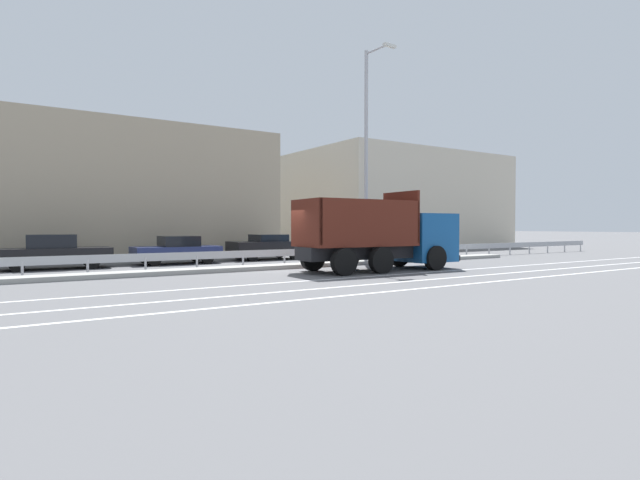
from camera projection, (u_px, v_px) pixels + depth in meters
name	position (u px, v px, depth m)	size (l,w,h in m)	color
ground_plane	(295.00, 272.00, 20.50)	(320.00, 320.00, 0.00)	#565659
lane_strip_0	(407.00, 274.00, 19.52)	(53.50, 0.16, 0.01)	silver
lane_strip_1	(446.00, 278.00, 17.82)	(53.50, 0.16, 0.01)	silver
lane_strip_2	(483.00, 283.00, 16.46)	(53.50, 0.16, 0.01)	silver
median_island	(276.00, 267.00, 21.84)	(29.42, 1.10, 0.18)	gray
median_guardrail	(264.00, 255.00, 22.79)	(53.50, 0.09, 0.78)	#9EA0A5
dump_truck	(394.00, 240.00, 21.46)	(7.32, 2.95, 3.36)	#144C8C
median_road_sign	(415.00, 240.00, 26.40)	(0.66, 0.16, 2.19)	white
street_lamp_1	(368.00, 149.00, 24.25)	(0.71, 1.82, 10.41)	#ADADB2
parked_car_2	(54.00, 252.00, 21.63)	(4.62, 2.12, 1.51)	black
parked_car_3	(177.00, 250.00, 24.66)	(4.16, 2.00, 1.38)	navy
parked_car_4	(267.00, 246.00, 27.85)	(4.16, 2.14, 1.41)	black
background_building_0	(58.00, 194.00, 30.32)	(23.47, 13.28, 7.66)	tan
background_building_1	(389.00, 202.00, 46.12)	(17.95, 14.06, 8.18)	beige
church_tower	(216.00, 192.00, 47.39)	(3.60, 3.60, 11.40)	silver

